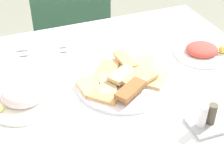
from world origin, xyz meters
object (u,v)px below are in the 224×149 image
Objects in this scene: salad_plate_greens at (202,51)px; condiment_caddy at (206,120)px; pide_platter at (123,81)px; dining_chair at (72,39)px; salad_plate_rice at (23,96)px; fork at (44,52)px; spoon at (42,48)px; dining_table at (105,99)px; paper_napkin at (43,51)px.

salad_plate_greens is 0.40m from condiment_caddy.
pide_platter is at bearing -169.72° from salad_plate_greens.
salad_plate_rice is (-0.36, -0.79, 0.29)m from dining_chair.
fork is (0.12, 0.26, -0.02)m from salad_plate_rice.
dining_chair is at bearing 76.72° from spoon.
pide_platter is at bearing -44.36° from fork.
fork is at bearing 158.23° from salad_plate_greens.
salad_plate_greens is at bearing 2.96° from dining_table.
dining_table is 0.81m from dining_chair.
salad_plate_rice reaches higher than spoon.
paper_napkin is 0.66× the size of fork.
paper_napkin is at bearing -114.79° from dining_chair.
spoon is at bearing 100.30° from fork.
salad_plate_rice is (-0.32, 0.03, 0.01)m from pide_platter.
pide_platter is 1.74× the size of fork.
pide_platter is at bearing -42.79° from dining_table.
salad_plate_greens is 0.68m from salad_plate_rice.
paper_napkin is 0.62× the size of spoon.
salad_plate_greens reaches higher than fork.
fork is 0.04m from spoon.
dining_chair is 9.62× the size of condiment_caddy.
dining_table is 3.71× the size of pide_platter.
condiment_caddy reaches higher than dining_table.
paper_napkin is 1.27× the size of condiment_caddy.
spoon is 2.04× the size of condiment_caddy.
paper_napkin is 0.67m from condiment_caddy.
spoon is (0.12, 0.29, -0.02)m from salad_plate_rice.
paper_napkin is at bearing 66.34° from salad_plate_rice.
spoon is at bearing 155.12° from salad_plate_greens.
dining_table is 5.01× the size of salad_plate_rice.
fork is (-0.20, 0.29, -0.01)m from pide_platter.
salad_plate_rice reaches higher than salad_plate_greens.
dining_chair reaches higher than condiment_caddy.
condiment_caddy is (-0.22, -0.34, 0.01)m from salad_plate_greens.
dining_table is 0.30m from salad_plate_rice.
dining_chair reaches higher than spoon.
pide_platter is (0.05, -0.04, 0.10)m from dining_table.
salad_plate_greens is 1.17× the size of fork.
salad_plate_greens is 0.60m from fork.
salad_plate_greens is at bearing -67.16° from dining_chair.
spoon is at bearing 119.25° from dining_table.
salad_plate_rice is (-0.68, -0.03, 0.01)m from salad_plate_greens.
fork is at bearing -77.70° from spoon.
salad_plate_rice reaches higher than paper_napkin.
dining_table is 6.46× the size of fork.
pide_platter is 0.35m from fork.
dining_chair reaches higher than pide_platter.
dining_chair is (0.08, 0.78, -0.19)m from dining_table.
dining_chair is 0.62m from spoon.
spoon is at bearing 122.22° from pide_platter.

